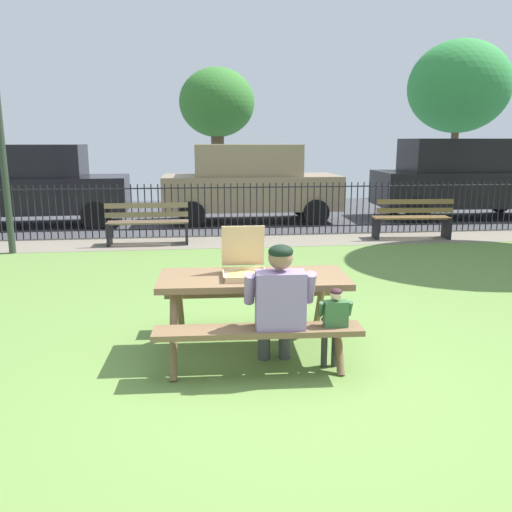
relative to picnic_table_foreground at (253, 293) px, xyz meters
name	(u,v)px	position (x,y,z in m)	size (l,w,h in m)	color
ground	(265,321)	(0.24, 0.90, -0.61)	(28.00, 11.10, 0.02)	olive
cobblestone_walkway	(234,241)	(0.24, 5.75, -0.60)	(28.00, 1.40, 0.01)	gray
street_asphalt	(223,214)	(0.24, 9.94, -0.60)	(28.00, 6.98, 0.01)	#424247
picnic_table_foreground	(253,293)	(0.00, 0.00, 0.00)	(1.86, 1.56, 0.79)	brown
pizza_box_open	(244,267)	(-0.08, 0.01, 0.26)	(0.43, 0.49, 0.47)	tan
adult_at_table	(279,303)	(0.17, -0.51, 0.06)	(0.62, 0.60, 1.19)	#434343
child_at_table	(334,320)	(0.65, -0.56, -0.10)	(0.30, 0.29, 0.80)	#373737
iron_fence_streetside	(231,209)	(0.24, 6.45, -0.02)	(19.30, 0.03, 1.14)	black
park_bench_center	(148,224)	(-1.47, 5.61, -0.18)	(1.60, 0.46, 0.85)	brown
park_bench_right	(412,219)	(4.00, 5.61, -0.18)	(1.63, 0.57, 0.85)	brown
parked_car_far_left	(33,184)	(-4.42, 8.40, 0.41)	(4.48, 2.09, 1.94)	black
parked_car_left	(250,182)	(0.86, 8.40, 0.41)	(4.41, 1.93, 1.94)	#957E60
parked_car_center	(465,177)	(6.59, 8.40, 0.50)	(4.68, 2.13, 2.08)	black
far_tree_midleft	(217,104)	(0.38, 15.39, 2.75)	(2.80, 2.80, 4.67)	brown
far_tree_center	(459,87)	(9.81, 15.39, 3.47)	(3.91, 3.91, 5.84)	brown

